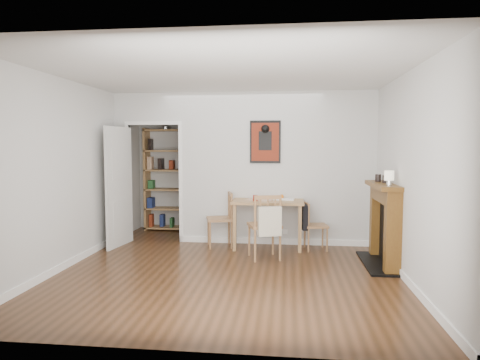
# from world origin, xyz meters

# --- Properties ---
(ground) EXTENTS (5.20, 5.20, 0.00)m
(ground) POSITION_xyz_m (0.00, 0.00, 0.00)
(ground) COLOR #4C2D18
(ground) RESTS_ON ground
(room_shell) EXTENTS (5.20, 5.20, 5.20)m
(room_shell) POSITION_xyz_m (0.10, 1.34, 1.30)
(room_shell) COLOR silver
(room_shell) RESTS_ON ground
(dining_table) EXTENTS (1.16, 0.74, 0.79)m
(dining_table) POSITION_xyz_m (0.46, 1.10, 0.70)
(dining_table) COLOR #AA824F
(dining_table) RESTS_ON ground
(chair_left) EXTENTS (0.56, 0.56, 0.91)m
(chair_left) POSITION_xyz_m (-0.34, 1.06, 0.46)
(chair_left) COLOR #9D6C49
(chair_left) RESTS_ON ground
(chair_right) EXTENTS (0.49, 0.44, 0.78)m
(chair_right) POSITION_xyz_m (1.23, 1.01, 0.40)
(chair_right) COLOR #9D6C49
(chair_right) RESTS_ON ground
(chair_front) EXTENTS (0.62, 0.65, 0.98)m
(chair_front) POSITION_xyz_m (0.45, 0.38, 0.50)
(chair_front) COLOR #9D6C49
(chair_front) RESTS_ON ground
(bookshelf) EXTENTS (0.86, 0.34, 2.03)m
(bookshelf) POSITION_xyz_m (-1.63, 2.40, 1.00)
(bookshelf) COLOR #AA824F
(bookshelf) RESTS_ON ground
(fireplace) EXTENTS (0.45, 1.25, 1.16)m
(fireplace) POSITION_xyz_m (2.16, 0.25, 0.62)
(fireplace) COLOR brown
(fireplace) RESTS_ON ground
(red_glass) EXTENTS (0.08, 0.08, 0.10)m
(red_glass) POSITION_xyz_m (0.26, 0.95, 0.84)
(red_glass) COLOR maroon
(red_glass) RESTS_ON dining_table
(orange_fruit) EXTENTS (0.07, 0.07, 0.07)m
(orange_fruit) POSITION_xyz_m (0.68, 1.26, 0.83)
(orange_fruit) COLOR orange
(orange_fruit) RESTS_ON dining_table
(placemat) EXTENTS (0.47, 0.38, 0.00)m
(placemat) POSITION_xyz_m (0.32, 1.11, 0.80)
(placemat) COLOR beige
(placemat) RESTS_ON dining_table
(notebook) EXTENTS (0.35, 0.27, 0.02)m
(notebook) POSITION_xyz_m (0.73, 1.16, 0.80)
(notebook) COLOR white
(notebook) RESTS_ON dining_table
(mantel_lamp) EXTENTS (0.13, 0.13, 0.20)m
(mantel_lamp) POSITION_xyz_m (2.11, -0.13, 1.28)
(mantel_lamp) COLOR silver
(mantel_lamp) RESTS_ON fireplace
(ceramic_jar_a) EXTENTS (0.09, 0.09, 0.11)m
(ceramic_jar_a) POSITION_xyz_m (2.16, 0.31, 1.22)
(ceramic_jar_a) COLOR black
(ceramic_jar_a) RESTS_ON fireplace
(ceramic_jar_b) EXTENTS (0.09, 0.09, 0.11)m
(ceramic_jar_b) POSITION_xyz_m (2.10, 0.52, 1.21)
(ceramic_jar_b) COLOR black
(ceramic_jar_b) RESTS_ON fireplace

